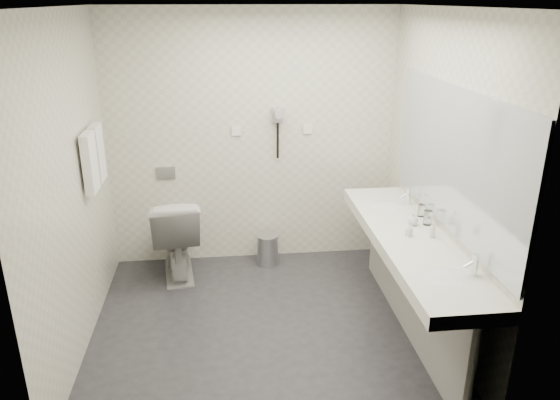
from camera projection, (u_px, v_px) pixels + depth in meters
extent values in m
plane|color=#25252A|center=(264.00, 324.00, 4.47)|extent=(2.80, 2.80, 0.00)
plane|color=silver|center=(260.00, 7.00, 3.59)|extent=(2.80, 2.80, 0.00)
plane|color=beige|center=(252.00, 140.00, 5.24)|extent=(2.80, 0.00, 2.80)
plane|color=beige|center=(282.00, 262.00, 2.82)|extent=(2.80, 0.00, 2.80)
plane|color=beige|center=(70.00, 190.00, 3.88)|extent=(0.00, 2.60, 2.60)
plane|color=beige|center=(441.00, 177.00, 4.17)|extent=(0.00, 2.60, 2.60)
cube|color=silver|center=(411.00, 241.00, 4.12)|extent=(0.55, 2.20, 0.10)
cube|color=gray|center=(409.00, 290.00, 4.27)|extent=(0.03, 2.15, 0.75)
cylinder|color=silver|center=(470.00, 374.00, 3.31)|extent=(0.06, 0.06, 0.75)
cylinder|color=silver|center=(377.00, 236.00, 5.24)|extent=(0.06, 0.06, 0.75)
cube|color=#B2BCC6|center=(453.00, 159.00, 3.91)|extent=(0.02, 2.20, 1.05)
ellipsoid|color=silver|center=(445.00, 279.00, 3.50)|extent=(0.40, 0.31, 0.05)
ellipsoid|color=silver|center=(386.00, 207.00, 4.71)|extent=(0.40, 0.31, 0.05)
cylinder|color=silver|center=(475.00, 265.00, 3.49)|extent=(0.04, 0.04, 0.15)
cylinder|color=silver|center=(408.00, 196.00, 4.70)|extent=(0.04, 0.04, 0.15)
imported|color=silver|center=(409.00, 230.00, 4.07)|extent=(0.06, 0.06, 0.09)
imported|color=silver|center=(413.00, 219.00, 4.27)|extent=(0.10, 0.10, 0.10)
imported|color=silver|center=(433.00, 230.00, 4.05)|extent=(0.06, 0.06, 0.12)
cylinder|color=silver|center=(428.00, 218.00, 4.28)|extent=(0.07, 0.07, 0.12)
cylinder|color=silver|center=(421.00, 210.00, 4.45)|extent=(0.06, 0.06, 0.10)
imported|color=silver|center=(175.00, 235.00, 5.17)|extent=(0.55, 0.85, 0.82)
cube|color=#B2B5BA|center=(166.00, 173.00, 5.24)|extent=(0.18, 0.02, 0.12)
cylinder|color=#B2B5BA|center=(268.00, 250.00, 5.44)|extent=(0.24, 0.24, 0.31)
cylinder|color=#B2B5BA|center=(267.00, 236.00, 5.38)|extent=(0.22, 0.22, 0.02)
cylinder|color=silver|center=(89.00, 132.00, 4.29)|extent=(0.02, 0.62, 0.02)
cube|color=white|center=(90.00, 163.00, 4.24)|extent=(0.07, 0.24, 0.48)
cube|color=white|center=(97.00, 153.00, 4.50)|extent=(0.07, 0.24, 0.48)
cube|color=#969499|center=(277.00, 115.00, 5.15)|extent=(0.10, 0.04, 0.14)
cylinder|color=#969499|center=(278.00, 113.00, 5.07)|extent=(0.08, 0.14, 0.08)
cylinder|color=black|center=(278.00, 141.00, 5.22)|extent=(0.02, 0.02, 0.35)
cube|color=silver|center=(236.00, 131.00, 5.17)|extent=(0.09, 0.02, 0.09)
cube|color=silver|center=(308.00, 129.00, 5.25)|extent=(0.09, 0.02, 0.09)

